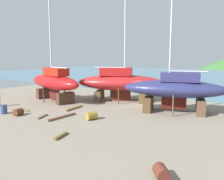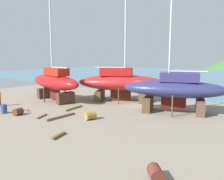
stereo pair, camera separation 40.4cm
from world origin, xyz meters
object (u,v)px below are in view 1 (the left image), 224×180
(sailboat_far_slipway, at_px, (54,82))
(barrel_blue_faded, at_px, (91,116))
(sailboat_mid_port, at_px, (175,89))
(barrel_tipped_right, at_px, (161,172))
(barrel_ochre, at_px, (18,112))
(barrel_tipped_left, at_px, (4,109))
(sailboat_large_starboard, at_px, (120,82))

(sailboat_far_slipway, xyz_separation_m, barrel_blue_faded, (8.73, -3.42, -1.89))
(sailboat_mid_port, height_order, barrel_tipped_right, sailboat_mid_port)
(barrel_ochre, bearing_deg, barrel_tipped_left, -165.32)
(barrel_ochre, distance_m, barrel_tipped_left, 1.66)
(sailboat_large_starboard, relative_size, barrel_tipped_left, 18.81)
(sailboat_large_starboard, height_order, barrel_ochre, sailboat_large_starboard)
(barrel_tipped_left, distance_m, barrel_blue_faded, 8.24)
(sailboat_far_slipway, distance_m, barrel_tipped_left, 6.99)
(sailboat_far_slipway, bearing_deg, sailboat_large_starboard, -132.82)
(barrel_blue_faded, bearing_deg, sailboat_large_starboard, 109.03)
(sailboat_large_starboard, distance_m, barrel_blue_faded, 8.60)
(sailboat_far_slipway, bearing_deg, sailboat_mid_port, -156.87)
(sailboat_mid_port, distance_m, barrel_tipped_left, 15.46)
(sailboat_far_slipway, height_order, sailboat_large_starboard, sailboat_large_starboard)
(barrel_tipped_right, bearing_deg, barrel_blue_faded, 148.92)
(barrel_blue_faded, bearing_deg, sailboat_far_slipway, 158.58)
(sailboat_large_starboard, xyz_separation_m, barrel_blue_faded, (2.74, -7.94, -1.84))
(sailboat_far_slipway, relative_size, barrel_blue_faded, 16.15)
(barrel_tipped_left, bearing_deg, sailboat_far_slipway, 99.81)
(sailboat_far_slipway, relative_size, barrel_ochre, 18.17)
(barrel_blue_faded, bearing_deg, barrel_tipped_right, -31.08)
(sailboat_mid_port, distance_m, barrel_blue_faded, 7.99)
(sailboat_mid_port, distance_m, barrel_ochre, 13.99)
(barrel_blue_faded, bearing_deg, sailboat_mid_port, 55.97)
(sailboat_far_slipway, height_order, barrel_tipped_left, sailboat_far_slipway)
(sailboat_far_slipway, distance_m, sailboat_large_starboard, 7.50)
(barrel_tipped_left, bearing_deg, sailboat_mid_port, 39.04)
(sailboat_far_slipway, height_order, barrel_ochre, sailboat_far_slipway)
(barrel_ochre, height_order, barrel_blue_faded, barrel_blue_faded)
(sailboat_far_slipway, relative_size, sailboat_large_starboard, 0.91)
(sailboat_mid_port, relative_size, barrel_tipped_left, 19.46)
(barrel_tipped_right, height_order, barrel_tipped_left, barrel_tipped_left)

